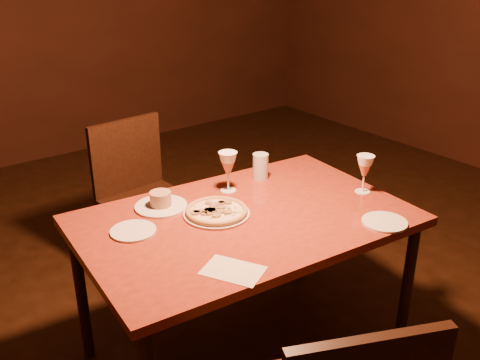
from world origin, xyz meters
TOP-DOWN VIEW (x-y plane):
  - dining_table at (-0.14, 0.27)m, footprint 1.47×1.01m
  - chair_far at (-0.17, 1.20)m, footprint 0.49×0.49m
  - pizza_plate at (-0.23, 0.36)m, footprint 0.29×0.29m
  - ramekin_saucer at (-0.39, 0.57)m, footprint 0.23×0.23m
  - wine_glass_far at (-0.04, 0.53)m, footprint 0.09×0.09m
  - wine_glass_right at (0.45, 0.13)m, footprint 0.08×0.08m
  - water_tumbler at (0.17, 0.55)m, footprint 0.08×0.08m
  - side_plate_left at (-0.59, 0.44)m, footprint 0.19×0.19m
  - side_plate_near at (0.29, -0.13)m, footprint 0.19×0.19m
  - menu_card at (-0.44, -0.04)m, footprint 0.23×0.26m

SIDE VIEW (x-z plane):
  - chair_far at x=-0.17m, z-range 0.06..0.99m
  - dining_table at x=-0.14m, z-range 0.31..1.06m
  - menu_card at x=-0.44m, z-range 0.75..0.75m
  - side_plate_left at x=-0.59m, z-range 0.75..0.76m
  - side_plate_near at x=0.29m, z-range 0.75..0.76m
  - pizza_plate at x=-0.23m, z-range 0.75..0.78m
  - ramekin_saucer at x=-0.39m, z-range 0.73..0.81m
  - water_tumbler at x=0.17m, z-range 0.75..0.88m
  - wine_glass_right at x=0.45m, z-range 0.75..0.93m
  - wine_glass_far at x=-0.04m, z-range 0.75..0.94m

